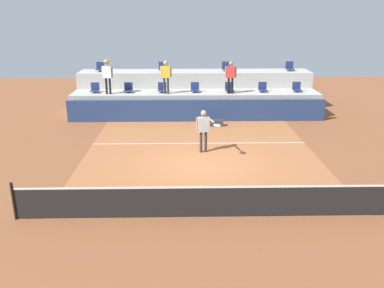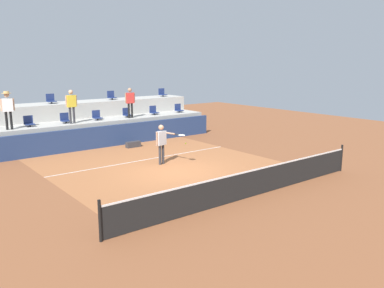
{
  "view_description": "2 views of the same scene",
  "coord_description": "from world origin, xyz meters",
  "px_view_note": "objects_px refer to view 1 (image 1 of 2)",
  "views": [
    {
      "loc": [
        -0.64,
        -13.79,
        5.39
      ],
      "look_at": [
        -0.38,
        -1.15,
        1.16
      ],
      "focal_mm": 37.66,
      "sensor_mm": 36.0,
      "label": 1
    },
    {
      "loc": [
        -8.98,
        -12.43,
        4.29
      ],
      "look_at": [
        0.25,
        -0.63,
        1.19
      ],
      "focal_mm": 37.09,
      "sensor_mm": 36.0,
      "label": 2
    }
  ],
  "objects_px": {
    "stadium_chair_lower_center": "(195,88)",
    "spectator_with_hat": "(107,73)",
    "spectator_leaning_on_rail": "(231,74)",
    "stadium_chair_upper_far_right": "(290,67)",
    "stadium_chair_upper_right": "(226,67)",
    "stadium_chair_lower_right": "(263,88)",
    "tennis_player": "(204,127)",
    "stadium_chair_lower_left": "(128,88)",
    "stadium_chair_lower_far_right": "(297,88)",
    "stadium_chair_upper_left": "(163,67)",
    "stadium_chair_lower_mid_right": "(229,88)",
    "tennis_ball": "(228,135)",
    "stadium_chair_upper_far_left": "(100,68)",
    "stadium_chair_lower_far_left": "(95,89)",
    "stadium_chair_lower_mid_left": "(162,88)",
    "equipment_bag": "(215,123)"
  },
  "relations": [
    {
      "from": "stadium_chair_lower_center",
      "to": "spectator_with_hat",
      "type": "height_order",
      "value": "spectator_with_hat"
    },
    {
      "from": "spectator_leaning_on_rail",
      "to": "stadium_chair_upper_far_right",
      "type": "bearing_deg",
      "value": 31.29
    },
    {
      "from": "stadium_chair_upper_right",
      "to": "spectator_with_hat",
      "type": "xyz_separation_m",
      "value": [
        -6.28,
        -2.18,
        0.01
      ]
    },
    {
      "from": "stadium_chair_lower_right",
      "to": "tennis_player",
      "type": "distance_m",
      "value": 6.87
    },
    {
      "from": "stadium_chair_lower_left",
      "to": "tennis_player",
      "type": "distance_m",
      "value": 7.01
    },
    {
      "from": "stadium_chair_lower_far_right",
      "to": "stadium_chair_upper_left",
      "type": "relative_size",
      "value": 1.0
    },
    {
      "from": "stadium_chair_lower_mid_right",
      "to": "tennis_ball",
      "type": "distance_m",
      "value": 6.5
    },
    {
      "from": "stadium_chair_upper_far_left",
      "to": "stadium_chair_lower_far_left",
      "type": "bearing_deg",
      "value": -89.37
    },
    {
      "from": "stadium_chair_lower_far_right",
      "to": "stadium_chair_lower_right",
      "type": "bearing_deg",
      "value": 180.0
    },
    {
      "from": "stadium_chair_upper_right",
      "to": "stadium_chair_upper_far_right",
      "type": "relative_size",
      "value": 1.0
    },
    {
      "from": "stadium_chair_lower_far_right",
      "to": "stadium_chair_upper_far_right",
      "type": "relative_size",
      "value": 1.0
    },
    {
      "from": "spectator_leaning_on_rail",
      "to": "stadium_chair_lower_mid_right",
      "type": "bearing_deg",
      "value": 90.6
    },
    {
      "from": "tennis_player",
      "to": "stadium_chair_lower_mid_left",
      "type": "bearing_deg",
      "value": 107.84
    },
    {
      "from": "equipment_bag",
      "to": "stadium_chair_lower_mid_right",
      "type": "bearing_deg",
      "value": 67.73
    },
    {
      "from": "stadium_chair_upper_far_left",
      "to": "spectator_leaning_on_rail",
      "type": "bearing_deg",
      "value": -17.11
    },
    {
      "from": "tennis_player",
      "to": "tennis_ball",
      "type": "bearing_deg",
      "value": -28.22
    },
    {
      "from": "stadium_chair_upper_far_right",
      "to": "spectator_with_hat",
      "type": "distance_m",
      "value": 10.13
    },
    {
      "from": "stadium_chair_lower_center",
      "to": "stadium_chair_lower_far_right",
      "type": "relative_size",
      "value": 1.0
    },
    {
      "from": "stadium_chair_lower_left",
      "to": "stadium_chair_lower_center",
      "type": "xyz_separation_m",
      "value": [
        3.5,
        0.0,
        0.0
      ]
    },
    {
      "from": "stadium_chair_lower_right",
      "to": "stadium_chair_upper_far_right",
      "type": "distance_m",
      "value": 2.7
    },
    {
      "from": "stadium_chair_lower_far_left",
      "to": "spectator_leaning_on_rail",
      "type": "distance_m",
      "value": 7.13
    },
    {
      "from": "stadium_chair_upper_left",
      "to": "spectator_with_hat",
      "type": "height_order",
      "value": "spectator_with_hat"
    },
    {
      "from": "tennis_player",
      "to": "stadium_chair_lower_far_left",
      "type": "bearing_deg",
      "value": 132.43
    },
    {
      "from": "stadium_chair_upper_far_right",
      "to": "spectator_leaning_on_rail",
      "type": "height_order",
      "value": "spectator_leaning_on_rail"
    },
    {
      "from": "spectator_with_hat",
      "to": "stadium_chair_upper_left",
      "type": "bearing_deg",
      "value": 38.95
    },
    {
      "from": "stadium_chair_lower_mid_left",
      "to": "spectator_leaning_on_rail",
      "type": "bearing_deg",
      "value": -6.17
    },
    {
      "from": "stadium_chair_lower_right",
      "to": "stadium_chair_upper_left",
      "type": "height_order",
      "value": "stadium_chair_upper_left"
    },
    {
      "from": "stadium_chair_lower_mid_left",
      "to": "spectator_leaning_on_rail",
      "type": "height_order",
      "value": "spectator_leaning_on_rail"
    },
    {
      "from": "stadium_chair_lower_far_left",
      "to": "spectator_leaning_on_rail",
      "type": "relative_size",
      "value": 0.31
    },
    {
      "from": "stadium_chair_lower_right",
      "to": "stadium_chair_upper_far_right",
      "type": "xyz_separation_m",
      "value": [
        1.83,
        1.8,
        0.85
      ]
    },
    {
      "from": "stadium_chair_lower_far_left",
      "to": "stadium_chair_upper_far_left",
      "type": "distance_m",
      "value": 1.99
    },
    {
      "from": "stadium_chair_lower_mid_right",
      "to": "stadium_chair_upper_far_left",
      "type": "xyz_separation_m",
      "value": [
        -7.09,
        1.8,
        0.85
      ]
    },
    {
      "from": "spectator_with_hat",
      "to": "stadium_chair_lower_far_left",
      "type": "bearing_deg",
      "value": 153.67
    },
    {
      "from": "stadium_chair_upper_far_left",
      "to": "tennis_ball",
      "type": "bearing_deg",
      "value": -52.34
    },
    {
      "from": "stadium_chair_upper_far_right",
      "to": "stadium_chair_lower_mid_left",
      "type": "bearing_deg",
      "value": -165.86
    },
    {
      "from": "stadium_chair_lower_center",
      "to": "spectator_leaning_on_rail",
      "type": "distance_m",
      "value": 2.02
    },
    {
      "from": "stadium_chair_lower_mid_right",
      "to": "stadium_chair_upper_far_left",
      "type": "bearing_deg",
      "value": 165.76
    },
    {
      "from": "spectator_with_hat",
      "to": "tennis_ball",
      "type": "relative_size",
      "value": 25.76
    },
    {
      "from": "stadium_chair_upper_far_left",
      "to": "equipment_bag",
      "type": "xyz_separation_m",
      "value": [
        6.21,
        -3.94,
        -2.16
      ]
    },
    {
      "from": "stadium_chair_lower_mid_right",
      "to": "spectator_leaning_on_rail",
      "type": "height_order",
      "value": "spectator_leaning_on_rail"
    },
    {
      "from": "stadium_chair_lower_left",
      "to": "stadium_chair_lower_mid_left",
      "type": "relative_size",
      "value": 1.0
    },
    {
      "from": "tennis_ball",
      "to": "stadium_chair_lower_mid_right",
      "type": "bearing_deg",
      "value": 83.42
    },
    {
      "from": "stadium_chair_upper_left",
      "to": "equipment_bag",
      "type": "bearing_deg",
      "value": -55.43
    },
    {
      "from": "stadium_chair_lower_far_left",
      "to": "stadium_chair_lower_mid_left",
      "type": "bearing_deg",
      "value": 0.0
    },
    {
      "from": "stadium_chair_lower_far_left",
      "to": "stadium_chair_lower_right",
      "type": "height_order",
      "value": "same"
    },
    {
      "from": "stadium_chair_lower_far_right",
      "to": "spectator_leaning_on_rail",
      "type": "height_order",
      "value": "spectator_leaning_on_rail"
    },
    {
      "from": "stadium_chair_lower_center",
      "to": "tennis_player",
      "type": "height_order",
      "value": "stadium_chair_lower_center"
    },
    {
      "from": "stadium_chair_lower_mid_right",
      "to": "stadium_chair_upper_far_left",
      "type": "relative_size",
      "value": 1.0
    },
    {
      "from": "stadium_chair_lower_center",
      "to": "stadium_chair_upper_far_left",
      "type": "bearing_deg",
      "value": 161.16
    },
    {
      "from": "stadium_chair_lower_mid_left",
      "to": "stadium_chair_upper_left",
      "type": "distance_m",
      "value": 1.99
    }
  ]
}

